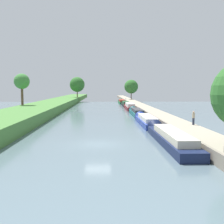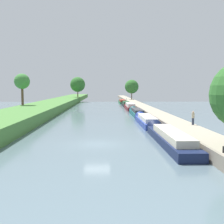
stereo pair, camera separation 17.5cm
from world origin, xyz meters
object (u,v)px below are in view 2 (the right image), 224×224
at_px(narrowboat_green, 122,102).
at_px(narrowboat_blue, 146,120).
at_px(mooring_bollard_near, 224,150).
at_px(narrowboat_navy, 168,137).
at_px(person_walking, 193,118).
at_px(narrowboat_teal, 136,112).
at_px(mooring_bollard_far, 126,99).
at_px(narrowboat_maroon, 130,107).
at_px(narrowboat_black, 126,104).

bearing_deg(narrowboat_green, narrowboat_blue, -90.02).
distance_m(narrowboat_green, mooring_bollard_near, 78.98).
height_order(narrowboat_navy, person_walking, person_walking).
relative_size(narrowboat_teal, mooring_bollard_near, 28.46).
xyz_separation_m(narrowboat_teal, mooring_bollard_far, (1.73, 47.62, 0.69)).
xyz_separation_m(narrowboat_navy, narrowboat_maroon, (0.04, 42.43, 0.08)).
distance_m(narrowboat_maroon, narrowboat_green, 27.91).
bearing_deg(person_walking, narrowboat_green, 93.84).
xyz_separation_m(narrowboat_maroon, person_walking, (4.19, -36.86, 1.22)).
xyz_separation_m(narrowboat_maroon, narrowboat_black, (-0.01, 13.44, -0.10)).
bearing_deg(narrowboat_teal, narrowboat_black, 90.10).
bearing_deg(mooring_bollard_near, narrowboat_teal, 92.71).
bearing_deg(mooring_bollard_far, narrowboat_blue, -91.81).
bearing_deg(narrowboat_black, narrowboat_navy, -90.03).
distance_m(narrowboat_green, mooring_bollard_far, 5.72).
distance_m(person_walking, mooring_bollard_near, 14.41).
xyz_separation_m(narrowboat_maroon, mooring_bollard_far, (1.77, 33.25, 0.57)).
bearing_deg(narrowboat_green, narrowboat_maroon, -89.68).
xyz_separation_m(narrowboat_teal, narrowboat_green, (-0.19, 42.28, -0.03)).
bearing_deg(narrowboat_black, narrowboat_blue, -90.23).
xyz_separation_m(mooring_bollard_near, mooring_bollard_far, (0.00, 84.29, 0.00)).
relative_size(narrowboat_blue, narrowboat_teal, 1.03).
relative_size(narrowboat_navy, narrowboat_teal, 1.20).
bearing_deg(narrowboat_green, narrowboat_teal, -89.74).
relative_size(narrowboat_blue, narrowboat_maroon, 1.00).
relative_size(narrowboat_teal, narrowboat_black, 1.07).
relative_size(narrowboat_blue, mooring_bollard_far, 29.43).
xyz_separation_m(narrowboat_navy, person_walking, (4.24, 5.57, 1.30)).
xyz_separation_m(narrowboat_teal, person_walking, (4.15, -22.49, 1.34)).
bearing_deg(narrowboat_navy, mooring_bollard_near, -78.10).
distance_m(narrowboat_blue, narrowboat_teal, 13.90).
height_order(narrowboat_navy, mooring_bollard_near, mooring_bollard_near).
xyz_separation_m(narrowboat_blue, mooring_bollard_near, (1.95, -22.77, 0.68)).
bearing_deg(narrowboat_teal, narrowboat_green, 90.26).
height_order(narrowboat_maroon, person_walking, person_walking).
bearing_deg(narrowboat_blue, mooring_bollard_near, -85.12).
relative_size(narrowboat_maroon, mooring_bollard_far, 29.42).
height_order(narrowboat_teal, mooring_bollard_far, mooring_bollard_far).
xyz_separation_m(narrowboat_blue, narrowboat_green, (0.02, 56.18, -0.05)).
xyz_separation_m(narrowboat_blue, person_walking, (4.37, -8.59, 1.32)).
distance_m(narrowboat_teal, narrowboat_maroon, 14.37).
distance_m(narrowboat_navy, narrowboat_teal, 28.06).
bearing_deg(narrowboat_maroon, narrowboat_green, 90.32).
relative_size(narrowboat_green, mooring_bollard_far, 29.01).
relative_size(narrowboat_blue, narrowboat_black, 1.10).
bearing_deg(person_walking, narrowboat_blue, 116.96).
relative_size(person_walking, mooring_bollard_near, 3.69).
bearing_deg(narrowboat_navy, narrowboat_black, 89.97).
xyz_separation_m(narrowboat_green, person_walking, (4.35, -64.77, 1.37)).
relative_size(narrowboat_teal, narrowboat_maroon, 0.97).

